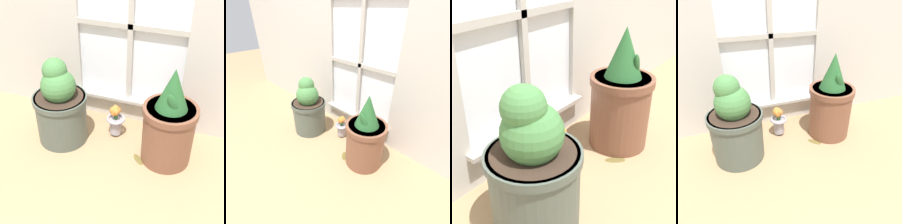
% 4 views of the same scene
% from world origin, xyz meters
% --- Properties ---
extents(ground_plane, '(10.00, 10.00, 0.00)m').
position_xyz_m(ground_plane, '(0.00, 0.00, 0.00)').
color(ground_plane, tan).
extents(potted_plant_left, '(0.36, 0.36, 0.61)m').
position_xyz_m(potted_plant_left, '(-0.36, 0.14, 0.26)').
color(potted_plant_left, '#4C564C').
rests_on(potted_plant_left, ground_plane).
extents(potted_plant_right, '(0.34, 0.34, 0.66)m').
position_xyz_m(potted_plant_right, '(0.36, 0.17, 0.28)').
color(potted_plant_right, brown).
rests_on(potted_plant_right, ground_plane).
extents(flower_vase, '(0.13, 0.13, 0.24)m').
position_xyz_m(flower_vase, '(-0.02, 0.29, 0.13)').
color(flower_vase, '#99939E').
rests_on(flower_vase, ground_plane).
extents(fallen_leaf, '(0.10, 0.11, 0.01)m').
position_xyz_m(fallen_leaf, '(0.20, 0.10, 0.00)').
color(fallen_leaf, brown).
rests_on(fallen_leaf, ground_plane).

